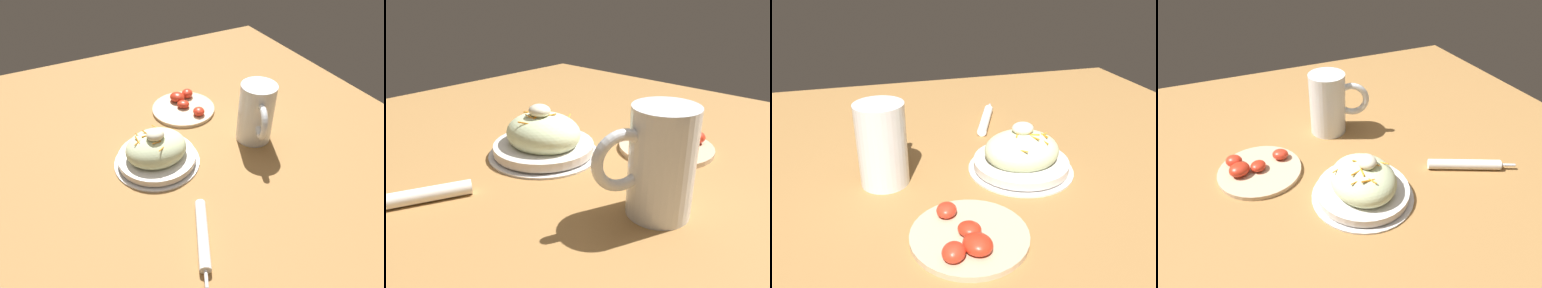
% 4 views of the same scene
% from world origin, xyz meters
% --- Properties ---
extents(ground_plane, '(1.43, 1.43, 0.00)m').
position_xyz_m(ground_plane, '(0.00, 0.00, 0.00)').
color(ground_plane, '#9E703D').
extents(salad_plate, '(0.23, 0.23, 0.11)m').
position_xyz_m(salad_plate, '(-0.06, 0.01, 0.03)').
color(salad_plate, silver).
rests_on(salad_plate, ground_plane).
extents(beer_mug, '(0.10, 0.15, 0.17)m').
position_xyz_m(beer_mug, '(0.23, -0.02, 0.08)').
color(beer_mug, white).
rests_on(beer_mug, ground_plane).
extents(napkin_roll, '(0.10, 0.20, 0.02)m').
position_xyz_m(napkin_roll, '(-0.07, -0.26, 0.01)').
color(napkin_roll, white).
rests_on(napkin_roll, ground_plane).
extents(tomato_plate, '(0.20, 0.20, 0.04)m').
position_xyz_m(tomato_plate, '(0.12, 0.20, 0.01)').
color(tomato_plate, '#D1B28E').
rests_on(tomato_plate, ground_plane).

